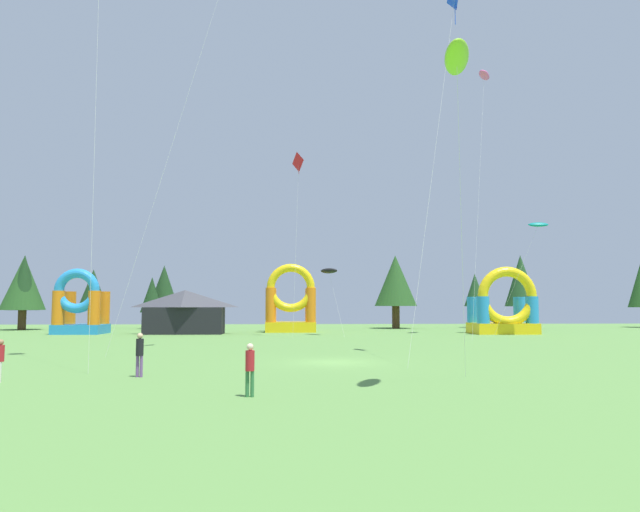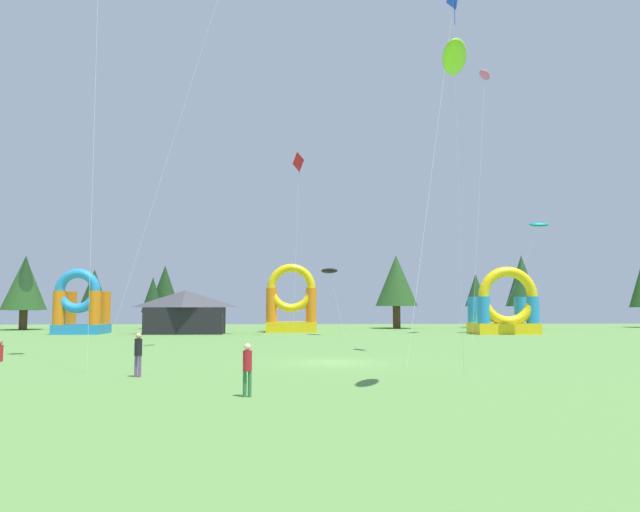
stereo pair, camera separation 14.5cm
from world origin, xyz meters
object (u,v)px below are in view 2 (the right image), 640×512
(person_left_edge, at_px, (138,351))
(kite_red_diamond, at_px, (300,163))
(kite_teal_parafoil, at_px, (539,225))
(person_far_side, at_px, (247,365))
(festival_tent, at_px, (185,312))
(inflatable_blue_arch, at_px, (291,307))
(kite_black_parafoil, at_px, (329,271))
(kite_pink_parafoil, at_px, (485,75))
(inflatable_orange_dome, at_px, (81,309))
(kite_lime_parafoil, at_px, (454,58))
(inflatable_red_slide, at_px, (505,311))

(person_left_edge, bearing_deg, kite_red_diamond, 91.73)
(kite_teal_parafoil, distance_m, person_far_side, 44.53)
(festival_tent, bearing_deg, kite_red_diamond, -27.54)
(kite_red_diamond, xyz_separation_m, festival_tent, (-11.54, 6.02, -14.01))
(inflatable_blue_arch, bearing_deg, person_left_edge, -98.99)
(person_far_side, bearing_deg, kite_black_parafoil, 90.48)
(kite_black_parafoil, bearing_deg, festival_tent, 167.45)
(kite_pink_parafoil, xyz_separation_m, person_far_side, (-20.47, -36.60, -24.69))
(kite_teal_parafoil, distance_m, inflatable_blue_arch, 26.61)
(kite_pink_parafoil, bearing_deg, festival_tent, 171.18)
(kite_pink_parafoil, relative_size, inflatable_blue_arch, 3.56)
(kite_red_diamond, bearing_deg, kite_teal_parafoil, 0.82)
(kite_red_diamond, bearing_deg, person_left_edge, -103.22)
(person_left_edge, relative_size, inflatable_orange_dome, 0.27)
(person_left_edge, height_order, inflatable_orange_dome, inflatable_orange_dome)
(kite_black_parafoil, bearing_deg, inflatable_blue_arch, 118.94)
(kite_lime_parafoil, bearing_deg, kite_black_parafoil, 93.07)
(kite_lime_parafoil, xyz_separation_m, person_left_edge, (-11.94, 5.11, -10.47))
(kite_black_parafoil, height_order, person_far_side, kite_black_parafoil)
(kite_black_parafoil, bearing_deg, inflatable_orange_dome, 171.61)
(kite_black_parafoil, relative_size, inflatable_orange_dome, 1.00)
(kite_teal_parafoil, distance_m, festival_tent, 35.93)
(kite_lime_parafoil, relative_size, inflatable_blue_arch, 1.64)
(person_far_side, bearing_deg, inflatable_orange_dome, 123.70)
(inflatable_red_slide, distance_m, inflatable_blue_arch, 22.29)
(kite_pink_parafoil, xyz_separation_m, inflatable_blue_arch, (-19.14, 8.13, -22.97))
(inflatable_blue_arch, bearing_deg, inflatable_red_slide, -13.05)
(kite_black_parafoil, bearing_deg, inflatable_red_slide, 5.32)
(inflatable_blue_arch, bearing_deg, kite_teal_parafoil, -21.16)
(person_left_edge, xyz_separation_m, inflatable_blue_arch, (6.21, 39.28, 1.67))
(inflatable_orange_dome, bearing_deg, person_left_edge, -67.30)
(kite_pink_parafoil, relative_size, inflatable_red_slide, 3.85)
(kite_pink_parafoil, height_order, inflatable_orange_dome, kite_pink_parafoil)
(festival_tent, bearing_deg, kite_pink_parafoil, -8.82)
(kite_teal_parafoil, relative_size, inflatable_blue_arch, 1.49)
(kite_red_diamond, bearing_deg, inflatable_red_slide, 12.07)
(inflatable_orange_dome, bearing_deg, kite_pink_parafoil, -7.20)
(person_left_edge, relative_size, festival_tent, 0.23)
(inflatable_orange_dome, bearing_deg, person_far_side, -64.33)
(kite_red_diamond, xyz_separation_m, person_left_edge, (-6.99, -29.78, -15.17))
(kite_black_parafoil, height_order, inflatable_blue_arch, inflatable_blue_arch)
(kite_black_parafoil, distance_m, person_far_side, 38.71)
(kite_black_parafoil, bearing_deg, kite_red_diamond, -136.30)
(person_left_edge, relative_size, person_far_side, 1.05)
(kite_lime_parafoil, xyz_separation_m, kite_red_diamond, (-4.95, 34.88, 4.69))
(person_left_edge, xyz_separation_m, person_far_side, (4.88, -5.45, -0.05))
(kite_pink_parafoil, relative_size, kite_lime_parafoil, 2.17)
(kite_pink_parafoil, bearing_deg, person_left_edge, -129.14)
(person_far_side, height_order, inflatable_red_slide, inflatable_red_slide)
(kite_pink_parafoil, relative_size, festival_tent, 3.34)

